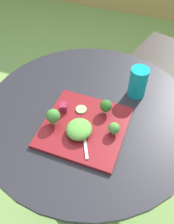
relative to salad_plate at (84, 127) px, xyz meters
name	(u,v)px	position (x,y,z in m)	size (l,w,h in m)	color
ground_plane	(89,190)	(-0.01, 0.09, -0.75)	(12.00, 12.00, 0.00)	#70994C
patio_table	(89,149)	(-0.01, 0.09, -0.29)	(0.86, 0.86, 0.75)	black
salad_plate	(84,127)	(0.00, 0.00, 0.00)	(0.30, 0.30, 0.01)	maroon
drinking_glass	(138,84)	(0.14, 0.25, 0.05)	(0.07, 0.07, 0.13)	#0F8C93
fork	(84,136)	(0.02, -0.05, 0.01)	(0.08, 0.15, 0.00)	silver
lettuce_mound	(79,129)	(-0.01, -0.04, 0.03)	(0.09, 0.10, 0.04)	#519338
broccoli_floret_0	(53,116)	(-0.11, -0.03, 0.05)	(0.05, 0.05, 0.07)	#99B770
broccoli_floret_1	(106,107)	(0.05, 0.09, 0.04)	(0.05, 0.05, 0.06)	#99B770
broccoli_floret_2	(114,128)	(0.11, 0.01, 0.03)	(0.04, 0.04, 0.05)	#99B770
cucumber_slice_0	(81,109)	(-0.04, 0.07, 0.01)	(0.04, 0.04, 0.01)	#8EB766
beet_chunk_0	(64,107)	(-0.10, 0.04, 0.02)	(0.03, 0.03, 0.03)	maroon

